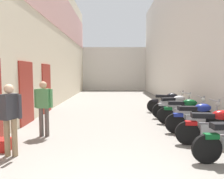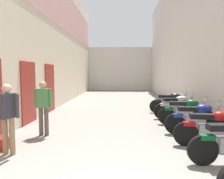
{
  "view_description": "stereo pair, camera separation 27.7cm",
  "coord_description": "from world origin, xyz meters",
  "px_view_note": "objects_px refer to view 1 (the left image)",
  "views": [
    {
      "loc": [
        -0.22,
        -1.53,
        1.81
      ],
      "look_at": [
        -0.2,
        4.77,
        1.29
      ],
      "focal_mm": 32.72,
      "sensor_mm": 36.0,
      "label": 1
    },
    {
      "loc": [
        0.06,
        -1.52,
        1.81
      ],
      "look_at": [
        -0.2,
        4.77,
        1.29
      ],
      "focal_mm": 32.72,
      "sensor_mm": 36.0,
      "label": 2
    }
  ],
  "objects_px": {
    "motorcycle_third": "(214,126)",
    "pedestrian_further_down": "(43,104)",
    "motorcycle_fifth": "(184,111)",
    "motorcycle_seventh": "(167,102)",
    "pedestrian_mid_alley": "(9,115)",
    "motorcycle_sixth": "(174,106)",
    "motorcycle_fourth": "(196,117)",
    "plastic_crate": "(0,145)"
  },
  "relations": [
    {
      "from": "motorcycle_fifth",
      "to": "plastic_crate",
      "type": "distance_m",
      "value": 5.64
    },
    {
      "from": "motorcycle_fifth",
      "to": "motorcycle_seventh",
      "type": "relative_size",
      "value": 1.0
    },
    {
      "from": "motorcycle_sixth",
      "to": "pedestrian_mid_alley",
      "type": "height_order",
      "value": "pedestrian_mid_alley"
    },
    {
      "from": "motorcycle_third",
      "to": "motorcycle_seventh",
      "type": "xyz_separation_m",
      "value": [
        -0.0,
        4.16,
        0.0
      ]
    },
    {
      "from": "motorcycle_third",
      "to": "pedestrian_further_down",
      "type": "distance_m",
      "value": 4.54
    },
    {
      "from": "motorcycle_third",
      "to": "pedestrian_further_down",
      "type": "xyz_separation_m",
      "value": [
        -4.45,
        0.78,
        0.42
      ]
    },
    {
      "from": "motorcycle_seventh",
      "to": "pedestrian_mid_alley",
      "type": "xyz_separation_m",
      "value": [
        -4.71,
        -4.77,
        0.42
      ]
    },
    {
      "from": "motorcycle_third",
      "to": "pedestrian_further_down",
      "type": "relative_size",
      "value": 1.18
    },
    {
      "from": "motorcycle_fourth",
      "to": "plastic_crate",
      "type": "xyz_separation_m",
      "value": [
        -5.1,
        -1.35,
        -0.36
      ]
    },
    {
      "from": "motorcycle_third",
      "to": "motorcycle_fourth",
      "type": "bearing_deg",
      "value": 90.0
    },
    {
      "from": "plastic_crate",
      "to": "motorcycle_fourth",
      "type": "bearing_deg",
      "value": 14.87
    },
    {
      "from": "motorcycle_fifth",
      "to": "motorcycle_sixth",
      "type": "height_order",
      "value": "same"
    },
    {
      "from": "pedestrian_mid_alley",
      "to": "pedestrian_further_down",
      "type": "relative_size",
      "value": 1.0
    },
    {
      "from": "motorcycle_sixth",
      "to": "motorcycle_seventh",
      "type": "height_order",
      "value": "same"
    },
    {
      "from": "motorcycle_seventh",
      "to": "pedestrian_mid_alley",
      "type": "distance_m",
      "value": 6.72
    },
    {
      "from": "pedestrian_mid_alley",
      "to": "motorcycle_seventh",
      "type": "bearing_deg",
      "value": 45.39
    },
    {
      "from": "pedestrian_mid_alley",
      "to": "plastic_crate",
      "type": "height_order",
      "value": "pedestrian_mid_alley"
    },
    {
      "from": "motorcycle_third",
      "to": "pedestrian_further_down",
      "type": "bearing_deg",
      "value": 170.06
    },
    {
      "from": "motorcycle_sixth",
      "to": "pedestrian_mid_alley",
      "type": "distance_m",
      "value": 6.04
    },
    {
      "from": "motorcycle_fourth",
      "to": "motorcycle_seventh",
      "type": "relative_size",
      "value": 1.01
    },
    {
      "from": "motorcycle_fifth",
      "to": "motorcycle_sixth",
      "type": "relative_size",
      "value": 1.0
    },
    {
      "from": "motorcycle_third",
      "to": "pedestrian_mid_alley",
      "type": "xyz_separation_m",
      "value": [
        -4.71,
        -0.61,
        0.42
      ]
    },
    {
      "from": "motorcycle_third",
      "to": "motorcycle_sixth",
      "type": "xyz_separation_m",
      "value": [
        0.0,
        3.14,
        0.0
      ]
    },
    {
      "from": "motorcycle_sixth",
      "to": "pedestrian_further_down",
      "type": "xyz_separation_m",
      "value": [
        -4.45,
        -2.36,
        0.42
      ]
    },
    {
      "from": "motorcycle_third",
      "to": "motorcycle_fourth",
      "type": "distance_m",
      "value": 1.04
    },
    {
      "from": "motorcycle_sixth",
      "to": "plastic_crate",
      "type": "xyz_separation_m",
      "value": [
        -5.1,
        -3.46,
        -0.36
      ]
    },
    {
      "from": "motorcycle_fifth",
      "to": "pedestrian_further_down",
      "type": "distance_m",
      "value": 4.65
    },
    {
      "from": "motorcycle_fourth",
      "to": "motorcycle_third",
      "type": "bearing_deg",
      "value": -90.0
    },
    {
      "from": "motorcycle_fifth",
      "to": "pedestrian_mid_alley",
      "type": "relative_size",
      "value": 1.17
    },
    {
      "from": "pedestrian_mid_alley",
      "to": "pedestrian_further_down",
      "type": "bearing_deg",
      "value": 79.53
    },
    {
      "from": "motorcycle_fourth",
      "to": "plastic_crate",
      "type": "height_order",
      "value": "motorcycle_fourth"
    },
    {
      "from": "motorcycle_seventh",
      "to": "plastic_crate",
      "type": "height_order",
      "value": "motorcycle_seventh"
    },
    {
      "from": "motorcycle_seventh",
      "to": "plastic_crate",
      "type": "distance_m",
      "value": 6.79
    },
    {
      "from": "motorcycle_fifth",
      "to": "pedestrian_further_down",
      "type": "bearing_deg",
      "value": -163.81
    },
    {
      "from": "motorcycle_third",
      "to": "plastic_crate",
      "type": "bearing_deg",
      "value": -176.46
    },
    {
      "from": "motorcycle_third",
      "to": "pedestrian_mid_alley",
      "type": "bearing_deg",
      "value": -172.59
    },
    {
      "from": "motorcycle_sixth",
      "to": "motorcycle_seventh",
      "type": "distance_m",
      "value": 1.02
    },
    {
      "from": "motorcycle_fourth",
      "to": "pedestrian_mid_alley",
      "type": "bearing_deg",
      "value": -160.68
    },
    {
      "from": "pedestrian_mid_alley",
      "to": "motorcycle_sixth",
      "type": "bearing_deg",
      "value": 38.55
    },
    {
      "from": "motorcycle_seventh",
      "to": "pedestrian_mid_alley",
      "type": "bearing_deg",
      "value": -134.61
    },
    {
      "from": "motorcycle_fifth",
      "to": "motorcycle_sixth",
      "type": "xyz_separation_m",
      "value": [
        0.0,
        1.07,
        0.0
      ]
    },
    {
      "from": "pedestrian_further_down",
      "to": "pedestrian_mid_alley",
      "type": "bearing_deg",
      "value": -100.47
    }
  ]
}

